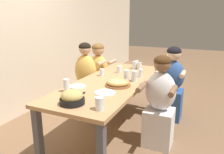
# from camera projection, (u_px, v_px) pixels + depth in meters

# --- Properties ---
(ground_plane) EXTENTS (18.00, 18.00, 0.00)m
(ground_plane) POSITION_uv_depth(u_px,v_px,m) (112.00, 133.00, 3.01)
(ground_plane) COLOR brown
(ground_plane) RESTS_ON ground
(restaurant_back_panel) EXTENTS (10.00, 0.06, 3.20)m
(restaurant_back_panel) POSITION_uv_depth(u_px,v_px,m) (13.00, 13.00, 3.23)
(restaurant_back_panel) COLOR beige
(restaurant_back_panel) RESTS_ON ground
(dining_table) EXTENTS (2.12, 0.82, 0.76)m
(dining_table) POSITION_uv_depth(u_px,v_px,m) (112.00, 87.00, 2.83)
(dining_table) COLOR tan
(dining_table) RESTS_ON ground
(pizza_board_main) EXTENTS (0.31, 0.31, 0.06)m
(pizza_board_main) POSITION_uv_depth(u_px,v_px,m) (118.00, 83.00, 2.60)
(pizza_board_main) COLOR brown
(pizza_board_main) RESTS_ON dining_table
(skillet_bowl) EXTENTS (0.34, 0.24, 0.14)m
(skillet_bowl) POSITION_uv_depth(u_px,v_px,m) (72.00, 98.00, 2.05)
(skillet_bowl) COLOR black
(skillet_bowl) RESTS_ON dining_table
(empty_plate_a) EXTENTS (0.19, 0.19, 0.02)m
(empty_plate_a) POSITION_uv_depth(u_px,v_px,m) (78.00, 86.00, 2.57)
(empty_plate_a) COLOR white
(empty_plate_a) RESTS_ON dining_table
(empty_plate_b) EXTENTS (0.23, 0.23, 0.02)m
(empty_plate_b) POSITION_uv_depth(u_px,v_px,m) (105.00, 93.00, 2.35)
(empty_plate_b) COLOR white
(empty_plate_b) RESTS_ON dining_table
(drinking_glass_a) EXTENTS (0.08, 0.08, 0.12)m
(drinking_glass_a) POSITION_uv_depth(u_px,v_px,m) (100.00, 104.00, 1.92)
(drinking_glass_a) COLOR silver
(drinking_glass_a) RESTS_ON dining_table
(drinking_glass_b) EXTENTS (0.07, 0.07, 0.11)m
(drinking_glass_b) POSITION_uv_depth(u_px,v_px,m) (139.00, 66.00, 3.40)
(drinking_glass_b) COLOR silver
(drinking_glass_b) RESTS_ON dining_table
(drinking_glass_c) EXTENTS (0.08, 0.08, 0.10)m
(drinking_glass_c) POSITION_uv_depth(u_px,v_px,m) (119.00, 70.00, 3.19)
(drinking_glass_c) COLOR silver
(drinking_glass_c) RESTS_ON dining_table
(drinking_glass_d) EXTENTS (0.08, 0.08, 0.14)m
(drinking_glass_d) POSITION_uv_depth(u_px,v_px,m) (134.00, 77.00, 2.77)
(drinking_glass_d) COLOR silver
(drinking_glass_d) RESTS_ON dining_table
(drinking_glass_e) EXTENTS (0.07, 0.07, 0.11)m
(drinking_glass_e) POSITION_uv_depth(u_px,v_px,m) (137.00, 64.00, 3.59)
(drinking_glass_e) COLOR silver
(drinking_glass_e) RESTS_ON dining_table
(drinking_glass_f) EXTENTS (0.06, 0.06, 0.11)m
(drinking_glass_f) POSITION_uv_depth(u_px,v_px,m) (141.00, 74.00, 2.98)
(drinking_glass_f) COLOR silver
(drinking_glass_f) RESTS_ON dining_table
(drinking_glass_g) EXTENTS (0.08, 0.08, 0.12)m
(drinking_glass_g) POSITION_uv_depth(u_px,v_px,m) (135.00, 66.00, 3.46)
(drinking_glass_g) COLOR silver
(drinking_glass_g) RESTS_ON dining_table
(drinking_glass_h) EXTENTS (0.06, 0.06, 0.15)m
(drinking_glass_h) POSITION_uv_depth(u_px,v_px,m) (66.00, 87.00, 2.38)
(drinking_glass_h) COLOR silver
(drinking_glass_h) RESTS_ON dining_table
(drinking_glass_i) EXTENTS (0.06, 0.06, 0.10)m
(drinking_glass_i) POSITION_uv_depth(u_px,v_px,m) (102.00, 73.00, 3.02)
(drinking_glass_i) COLOR silver
(drinking_glass_i) RESTS_ON dining_table
(drinking_glass_j) EXTENTS (0.07, 0.07, 0.14)m
(drinking_glass_j) POSITION_uv_depth(u_px,v_px,m) (126.00, 76.00, 2.78)
(drinking_glass_j) COLOR silver
(drinking_glass_j) RESTS_ON dining_table
(diner_near_right) EXTENTS (0.51, 0.40, 1.14)m
(diner_near_right) POSITION_uv_depth(u_px,v_px,m) (171.00, 86.00, 3.33)
(diner_near_right) COLOR #2D5193
(diner_near_right) RESTS_ON ground
(diner_near_center) EXTENTS (0.51, 0.40, 1.14)m
(diner_near_center) POSITION_uv_depth(u_px,v_px,m) (160.00, 106.00, 2.62)
(diner_near_center) COLOR silver
(diner_near_center) RESTS_ON ground
(diner_far_right) EXTENTS (0.51, 0.40, 1.12)m
(diner_far_right) POSITION_uv_depth(u_px,v_px,m) (98.00, 77.00, 3.84)
(diner_far_right) COLOR gold
(diner_far_right) RESTS_ON ground
(diner_far_midright) EXTENTS (0.51, 0.40, 1.18)m
(diner_far_midright) POSITION_uv_depth(u_px,v_px,m) (86.00, 83.00, 3.47)
(diner_far_midright) COLOR gold
(diner_far_midright) RESTS_ON ground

